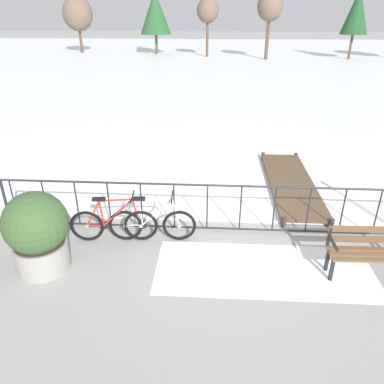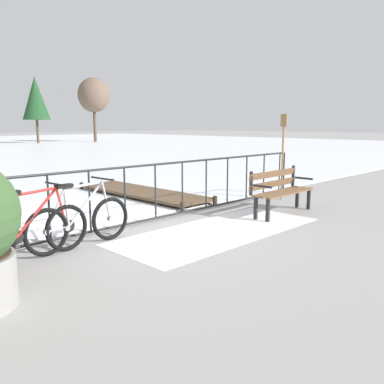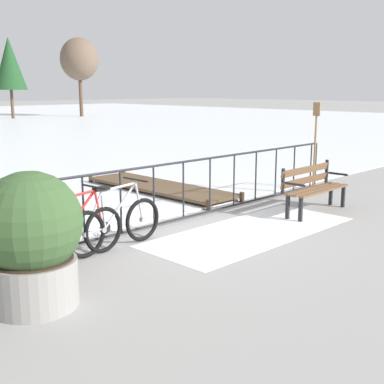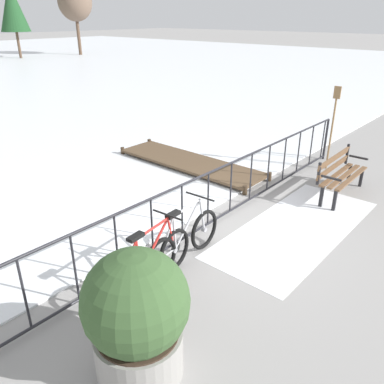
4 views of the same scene
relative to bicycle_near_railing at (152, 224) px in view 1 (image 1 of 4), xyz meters
name	(u,v)px [view 1 (image 1 of 4)]	position (x,y,z in m)	size (l,w,h in m)	color
ground_plane	(223,232)	(1.39, 0.38, -0.37)	(160.00, 160.00, 0.00)	gray
frozen_pond	(218,61)	(1.39, 28.78, -0.35)	(80.00, 56.00, 0.03)	white
snow_patch	(264,269)	(2.10, -0.82, -0.36)	(3.81, 1.53, 0.01)	white
railing_fence	(224,208)	(1.39, 0.38, 0.19)	(9.06, 0.06, 1.07)	#232328
bicycle_near_railing	(152,224)	(0.00, 0.00, 0.00)	(1.71, 0.52, 0.97)	black
bicycle_second	(114,224)	(-0.75, -0.06, 0.00)	(1.71, 0.52, 0.97)	black
park_bench	(376,248)	(3.94, -0.77, 0.14)	(1.61, 0.51, 0.89)	brown
planter_with_shrub	(37,232)	(-1.78, -0.98, 0.38)	(1.08, 1.08, 1.45)	gray
wooden_dock	(291,183)	(3.17, 2.65, -0.25)	(1.10, 4.04, 0.20)	brown
tree_far_west	(155,13)	(-4.97, 34.24, 3.51)	(3.09, 3.09, 5.87)	brown
tree_west_mid	(78,14)	(-13.12, 35.01, 3.39)	(3.02, 3.02, 5.44)	brown
tree_east_mid	(208,11)	(0.28, 32.06, 3.68)	(2.04, 2.04, 5.22)	brown
tree_far_east	(270,7)	(5.74, 30.16, 3.94)	(2.22, 2.22, 5.60)	brown
tree_extra	(357,11)	(13.50, 31.02, 3.65)	(2.38, 2.38, 5.94)	brown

